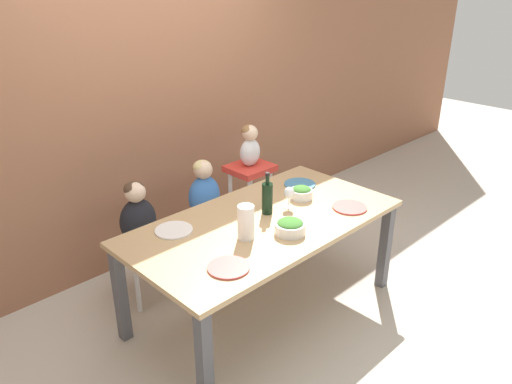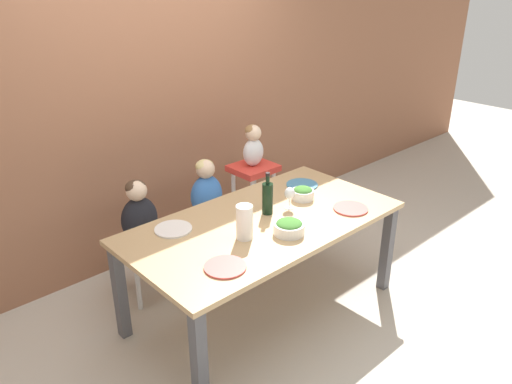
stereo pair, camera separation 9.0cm
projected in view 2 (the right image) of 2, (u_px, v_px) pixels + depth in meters
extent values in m
plane|color=#BCB2A3|center=(263.00, 309.00, 3.61)|extent=(14.00, 14.00, 0.00)
cube|color=#8E5B42|center=(154.00, 95.00, 3.90)|extent=(10.00, 0.06, 2.70)
cube|color=tan|center=(263.00, 222.00, 3.32)|extent=(1.86, 0.97, 0.03)
cube|color=#4C4C51|center=(199.00, 362.00, 2.65)|extent=(0.07, 0.07, 0.69)
cube|color=#4C4C51|center=(387.00, 248.00, 3.72)|extent=(0.07, 0.07, 0.69)
cube|color=#4C4C51|center=(120.00, 292.00, 3.22)|extent=(0.07, 0.07, 0.69)
cube|color=#4C4C51|center=(302.00, 211.00, 4.29)|extent=(0.07, 0.07, 0.69)
cylinder|color=silver|center=(138.00, 285.00, 3.54)|extent=(0.04, 0.04, 0.41)
cylinder|color=silver|center=(172.00, 270.00, 3.71)|extent=(0.04, 0.04, 0.41)
cylinder|color=silver|center=(118.00, 269.00, 3.73)|extent=(0.04, 0.04, 0.41)
cylinder|color=silver|center=(151.00, 255.00, 3.90)|extent=(0.04, 0.04, 0.41)
cube|color=white|center=(142.00, 243.00, 3.62)|extent=(0.42, 0.38, 0.05)
cylinder|color=silver|center=(205.00, 255.00, 3.90)|extent=(0.04, 0.04, 0.41)
cylinder|color=silver|center=(233.00, 243.00, 4.08)|extent=(0.04, 0.04, 0.41)
cylinder|color=silver|center=(184.00, 241.00, 4.09)|extent=(0.04, 0.04, 0.41)
cylinder|color=silver|center=(212.00, 230.00, 4.27)|extent=(0.04, 0.04, 0.41)
cube|color=white|center=(208.00, 217.00, 3.99)|extent=(0.42, 0.38, 0.05)
cylinder|color=silver|center=(252.00, 217.00, 4.18)|extent=(0.04, 0.04, 0.70)
cylinder|color=silver|center=(273.00, 208.00, 4.33)|extent=(0.04, 0.04, 0.70)
cylinder|color=silver|center=(234.00, 208.00, 4.34)|extent=(0.04, 0.04, 0.70)
cylinder|color=silver|center=(254.00, 200.00, 4.49)|extent=(0.04, 0.04, 0.70)
cube|color=red|center=(253.00, 168.00, 4.18)|extent=(0.35, 0.32, 0.05)
ellipsoid|color=black|center=(140.00, 219.00, 3.54)|extent=(0.27, 0.20, 0.33)
sphere|color=beige|center=(136.00, 191.00, 3.45)|extent=(0.15, 0.15, 0.15)
ellipsoid|color=#473323|center=(135.00, 187.00, 3.45)|extent=(0.14, 0.14, 0.10)
ellipsoid|color=#3366B2|center=(207.00, 195.00, 3.91)|extent=(0.27, 0.20, 0.33)
sphere|color=beige|center=(205.00, 169.00, 3.82)|extent=(0.15, 0.15, 0.15)
ellipsoid|color=#DBC684|center=(205.00, 166.00, 3.82)|extent=(0.14, 0.14, 0.10)
ellipsoid|color=silver|center=(253.00, 152.00, 4.12)|extent=(0.19, 0.14, 0.23)
sphere|color=beige|center=(253.00, 133.00, 4.05)|extent=(0.13, 0.13, 0.13)
ellipsoid|color=olive|center=(253.00, 130.00, 4.05)|extent=(0.13, 0.13, 0.09)
cylinder|color=black|center=(268.00, 199.00, 3.36)|extent=(0.07, 0.07, 0.22)
cylinder|color=black|center=(268.00, 178.00, 3.30)|extent=(0.03, 0.03, 0.08)
cylinder|color=black|center=(268.00, 174.00, 3.29)|extent=(0.03, 0.03, 0.02)
cylinder|color=white|center=(244.00, 222.00, 3.05)|extent=(0.10, 0.10, 0.22)
cylinder|color=white|center=(289.00, 208.00, 3.48)|extent=(0.06, 0.06, 0.00)
cylinder|color=white|center=(289.00, 203.00, 3.46)|extent=(0.01, 0.01, 0.07)
ellipsoid|color=white|center=(290.00, 193.00, 3.43)|extent=(0.07, 0.07, 0.09)
cylinder|color=white|center=(289.00, 229.00, 3.13)|extent=(0.20, 0.20, 0.07)
ellipsoid|color=#3D752D|center=(289.00, 224.00, 3.12)|extent=(0.17, 0.17, 0.05)
cylinder|color=white|center=(303.00, 194.00, 3.60)|extent=(0.16, 0.16, 0.07)
ellipsoid|color=#3D752D|center=(303.00, 190.00, 3.59)|extent=(0.14, 0.14, 0.05)
cylinder|color=#D14C47|center=(225.00, 267.00, 2.78)|extent=(0.24, 0.24, 0.01)
cylinder|color=silver|center=(173.00, 229.00, 3.19)|extent=(0.24, 0.24, 0.01)
cylinder|color=teal|center=(302.00, 185.00, 3.84)|extent=(0.24, 0.24, 0.01)
cylinder|color=#D14C47|center=(351.00, 209.00, 3.46)|extent=(0.24, 0.24, 0.01)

